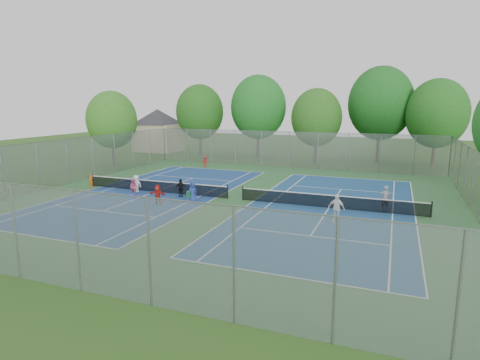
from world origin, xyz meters
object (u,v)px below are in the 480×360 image
(ball_hopper, at_px, (189,195))
(net_right, at_px, (329,202))
(instructor, at_px, (385,198))
(net_left, at_px, (155,186))
(ball_crate, at_px, (132,196))

(ball_hopper, bearing_deg, net_right, 5.14)
(instructor, bearing_deg, ball_hopper, -15.35)
(net_right, height_order, ball_hopper, net_right)
(net_right, xyz_separation_m, instructor, (3.58, 0.63, 0.41))
(net_right, height_order, instructor, instructor)
(net_left, bearing_deg, ball_hopper, -14.75)
(net_left, relative_size, ball_crate, 34.04)
(ball_hopper, distance_m, instructor, 14.11)
(ball_hopper, relative_size, instructor, 0.32)
(instructor, bearing_deg, ball_crate, -11.85)
(ball_crate, bearing_deg, net_left, 79.57)
(net_right, distance_m, ball_crate, 14.68)
(net_left, relative_size, instructor, 7.47)
(net_left, relative_size, net_right, 1.00)
(ball_hopper, height_order, instructor, instructor)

